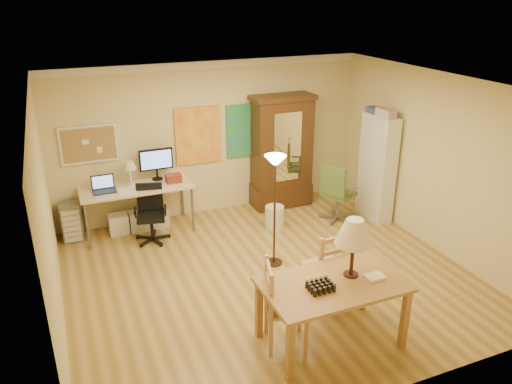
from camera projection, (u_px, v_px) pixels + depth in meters
name	position (u px, v px, depth m)	size (l,w,h in m)	color
floor	(268.00, 275.00, 7.13)	(5.50, 5.50, 0.00)	olive
crown_molding	(210.00, 64.00, 8.23)	(5.50, 0.08, 0.12)	white
corkboard	(89.00, 144.00, 7.94)	(0.90, 0.04, 0.62)	#9B7449
art_panel_left	(198.00, 135.00, 8.60)	(0.80, 0.04, 1.00)	yellow
art_panel_right	(246.00, 130.00, 8.92)	(0.75, 0.04, 0.95)	teal
dining_table	(341.00, 268.00, 5.51)	(1.59, 0.96, 1.49)	olive
ladder_chair_back	(327.00, 269.00, 6.34)	(0.52, 0.50, 1.06)	tan
ladder_chair_left	(283.00, 307.00, 5.61)	(0.58, 0.60, 1.04)	tan
torchiere_lamp	(275.00, 178.00, 6.93)	(0.31, 0.31, 1.69)	#3C2718
computer_desk	(139.00, 203.00, 8.29)	(1.79, 0.78, 1.35)	beige
office_chair_black	(152.00, 226.00, 8.04)	(0.58, 0.58, 0.93)	black
office_chair_green	(337.00, 205.00, 8.73)	(0.65, 0.64, 1.05)	slate
drawer_cart	(71.00, 221.00, 8.06)	(0.31, 0.37, 0.62)	slate
armoire	(281.00, 159.00, 9.14)	(1.13, 0.54, 2.07)	#331E0D
bookshelf	(377.00, 168.00, 8.64)	(0.28, 0.74, 1.85)	white
wastebin	(275.00, 217.00, 8.46)	(0.32, 0.32, 0.40)	silver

